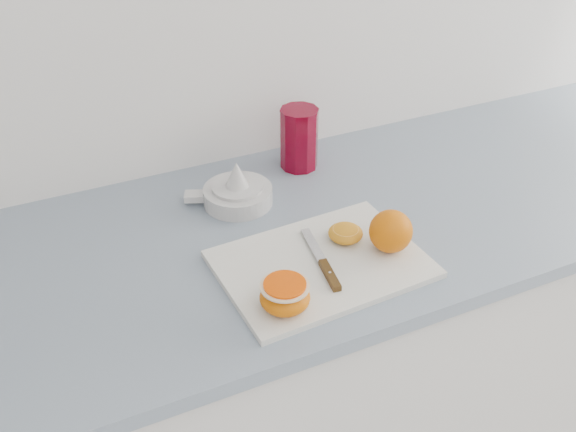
{
  "coord_description": "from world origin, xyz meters",
  "views": [
    {
      "loc": [
        -0.47,
        0.77,
        1.61
      ],
      "look_at": [
        -0.07,
        1.64,
        0.96
      ],
      "focal_mm": 40.0,
      "sensor_mm": 36.0,
      "label": 1
    }
  ],
  "objects": [
    {
      "name": "counter",
      "position": [
        0.03,
        1.7,
        0.45
      ],
      "size": [
        2.43,
        0.64,
        0.89
      ],
      "color": "silver",
      "rests_on": "ground"
    },
    {
      "name": "cutting_board",
      "position": [
        -0.04,
        1.56,
        0.9
      ],
      "size": [
        0.37,
        0.27,
        0.01
      ],
      "primitive_type": "cube",
      "rotation": [
        0.0,
        0.0,
        0.05
      ],
      "color": "silver",
      "rests_on": "counter"
    },
    {
      "name": "whole_orange",
      "position": [
        0.09,
        1.54,
        0.94
      ],
      "size": [
        0.08,
        0.08,
        0.08
      ],
      "color": "orange",
      "rests_on": "cutting_board"
    },
    {
      "name": "half_orange",
      "position": [
        -0.15,
        1.48,
        0.93
      ],
      "size": [
        0.08,
        0.08,
        0.05
      ],
      "color": "orange",
      "rests_on": "cutting_board"
    },
    {
      "name": "squeezed_shell",
      "position": [
        0.03,
        1.6,
        0.92
      ],
      "size": [
        0.06,
        0.06,
        0.03
      ],
      "color": "orange",
      "rests_on": "cutting_board"
    },
    {
      "name": "paring_knife",
      "position": [
        -0.04,
        1.53,
        0.91
      ],
      "size": [
        0.04,
        0.18,
        0.01
      ],
      "color": "#4E3412",
      "rests_on": "cutting_board"
    },
    {
      "name": "citrus_juicer",
      "position": [
        -0.1,
        1.82,
        0.92
      ],
      "size": [
        0.18,
        0.14,
        0.09
      ],
      "color": "silver",
      "rests_on": "counter"
    },
    {
      "name": "red_tumbler",
      "position": [
        0.08,
        1.9,
        0.95
      ],
      "size": [
        0.09,
        0.09,
        0.14
      ],
      "color": "maroon",
      "rests_on": "counter"
    }
  ]
}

